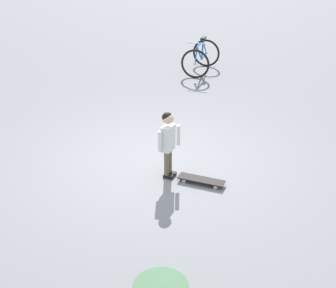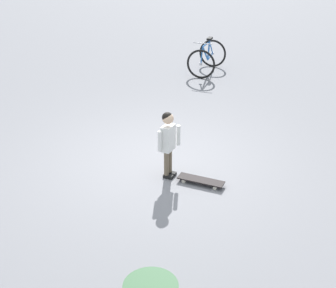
% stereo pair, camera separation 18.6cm
% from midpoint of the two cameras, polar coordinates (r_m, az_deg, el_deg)
% --- Properties ---
extents(ground_plane, '(50.00, 50.00, 0.00)m').
position_cam_midpoint_polar(ground_plane, '(7.94, -0.26, -2.02)').
color(ground_plane, gray).
extents(child_person, '(0.30, 0.31, 1.06)m').
position_cam_midpoint_polar(child_person, '(7.21, 0.75, 0.75)').
color(child_person, brown).
rests_on(child_person, ground).
extents(skateboard, '(0.38, 0.73, 0.07)m').
position_cam_midpoint_polar(skateboard, '(7.30, 4.62, -4.29)').
color(skateboard, black).
rests_on(skateboard, ground).
extents(bicycle_near, '(1.20, 0.94, 0.85)m').
position_cam_midpoint_polar(bicycle_near, '(12.26, 5.05, 10.09)').
color(bicycle_near, black).
rests_on(bicycle_near, ground).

